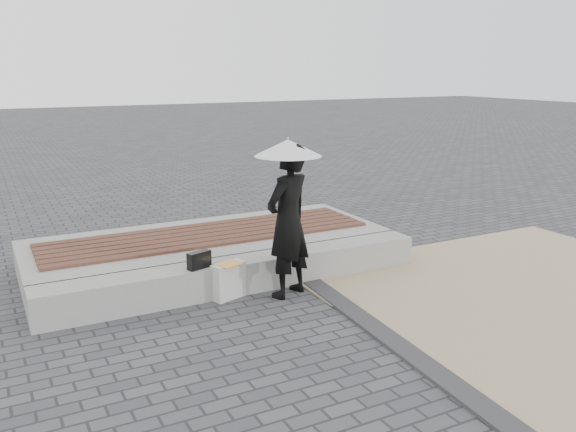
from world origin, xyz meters
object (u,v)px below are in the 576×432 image
at_px(woman, 288,221).
at_px(handbag, 199,260).
at_px(seating_ledge, 242,274).
at_px(parasol, 288,148).
at_px(canvas_tote, 229,281).

height_order(woman, handbag, woman).
bearing_deg(woman, seating_ledge, -71.37).
bearing_deg(handbag, parasol, -36.89).
bearing_deg(woman, canvas_tote, -44.22).
height_order(woman, parasol, parasol).
bearing_deg(seating_ledge, canvas_tote, -142.83).
distance_m(woman, parasol, 0.88).
distance_m(woman, canvas_tote, 1.02).
height_order(parasol, handbag, parasol).
bearing_deg(woman, handbag, -43.57).
relative_size(seating_ledge, woman, 2.68).
relative_size(handbag, canvas_tote, 0.66).
bearing_deg(seating_ledge, woman, -46.52).
bearing_deg(parasol, seating_ledge, 133.48).
xyz_separation_m(woman, canvas_tote, (-0.68, 0.24, -0.71)).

